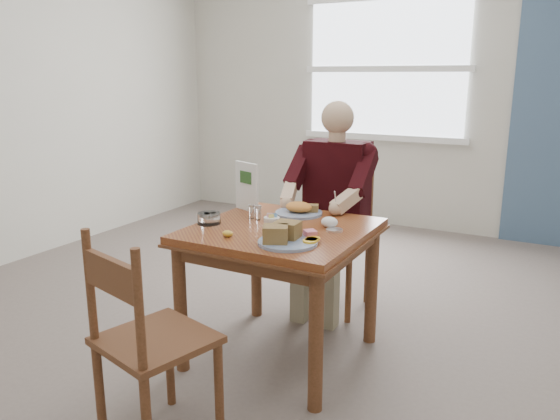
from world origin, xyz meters
The scene contains 16 objects.
floor centered at (0.00, 0.00, 0.00)m, with size 6.00×6.00×0.00m, color #665952.
wall_back centered at (0.00, 3.00, 1.40)m, with size 5.50×5.50×0.00m, color beige.
lemon_wedge centered at (-0.15, -0.29, 0.77)m, with size 0.06×0.04×0.03m, color gold.
napkin centered at (0.23, 0.11, 0.78)m, with size 0.09×0.08×0.06m, color white.
metal_dish centered at (0.28, 0.06, 0.76)m, with size 0.09×0.09×0.01m, color silver.
window centered at (-0.40, 2.97, 1.60)m, with size 1.72×0.04×1.42m.
table centered at (0.00, 0.00, 0.64)m, with size 0.92×0.92×0.75m.
chair_far centered at (0.00, 0.80, 0.48)m, with size 0.42×0.42×0.95m.
chair_near centered at (-0.13, -0.94, 0.48)m, with size 0.52×0.52×0.95m.
diner centered at (0.00, 0.71, 0.81)m, with size 0.53×0.56×1.39m.
near_plate centered at (0.16, -0.24, 0.79)m, with size 0.36×0.36×0.10m.
far_plate centered at (-0.03, 0.29, 0.78)m, with size 0.35×0.35×0.07m.
caddy centered at (-0.06, 0.01, 0.77)m, with size 0.11×0.11×0.06m.
shakers centered at (-0.21, 0.08, 0.79)m, with size 0.09×0.05×0.08m.
creamer centered at (-0.38, -0.13, 0.78)m, with size 0.14×0.14×0.06m.
menu centered at (-0.36, 0.23, 0.90)m, with size 0.19×0.08×0.29m.
Camera 1 is at (1.32, -2.48, 1.54)m, focal length 35.00 mm.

